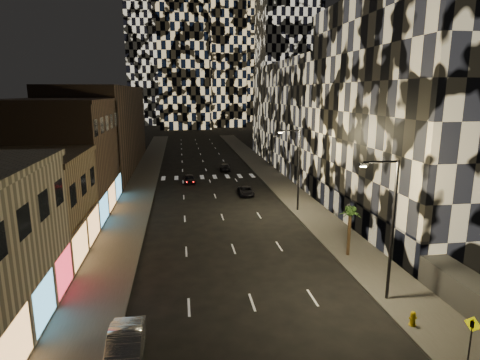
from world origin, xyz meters
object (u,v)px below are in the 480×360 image
object	(u,v)px
car_dark_rightlane	(246,191)
streetlight_near	(389,221)
ped_sign	(472,332)
car_dark_oncoming	(225,167)
palm_tree	(350,215)
streetlight_far	(297,164)
fire_hydrant	(413,319)
car_dark_midlane	(190,179)
car_silver_parked	(125,349)

from	to	relation	value
car_dark_rightlane	streetlight_near	bearing A→B (deg)	-79.69
ped_sign	car_dark_rightlane	bearing A→B (deg)	74.96
car_dark_oncoming	palm_tree	xyz separation A→B (m)	(5.82, -37.77, 2.91)
streetlight_far	palm_tree	world-z (taller)	streetlight_far
ped_sign	palm_tree	size ratio (longest dim) A/B	0.60
fire_hydrant	ped_sign	distance (m)	3.64
car_dark_oncoming	car_dark_rightlane	bearing A→B (deg)	97.51
car_dark_oncoming	fire_hydrant	xyz separation A→B (m)	(5.32, -47.91, -0.04)
car_dark_midlane	fire_hydrant	xyz separation A→B (m)	(11.53, -39.19, -0.07)
streetlight_near	car_dark_oncoming	size ratio (longest dim) A/B	2.18
car_dark_midlane	palm_tree	bearing A→B (deg)	-72.87
car_dark_rightlane	car_silver_parked	bearing A→B (deg)	-108.07
car_dark_midlane	car_dark_rightlane	bearing A→B (deg)	-54.97
car_dark_midlane	car_dark_rightlane	size ratio (longest dim) A/B	0.93
car_silver_parked	streetlight_far	bearing A→B (deg)	56.22
car_dark_rightlane	palm_tree	xyz separation A→B (m)	(5.00, -20.80, 2.97)
car_dark_midlane	ped_sign	world-z (taller)	ped_sign
car_silver_parked	palm_tree	distance (m)	19.69
car_silver_parked	fire_hydrant	xyz separation A→B (m)	(15.70, 0.72, -0.23)
car_silver_parked	car_dark_rightlane	size ratio (longest dim) A/B	1.22
fire_hydrant	palm_tree	size ratio (longest dim) A/B	0.21
streetlight_near	car_dark_midlane	xyz separation A→B (m)	(-11.38, 36.10, -4.73)
palm_tree	car_silver_parked	bearing A→B (deg)	-146.18
car_silver_parked	ped_sign	size ratio (longest dim) A/B	1.98
car_silver_parked	fire_hydrant	bearing A→B (deg)	2.00
streetlight_near	car_dark_oncoming	world-z (taller)	streetlight_near
ped_sign	streetlight_far	bearing A→B (deg)	68.28
car_dark_midlane	car_dark_oncoming	world-z (taller)	car_dark_midlane
streetlight_far	car_dark_oncoming	world-z (taller)	streetlight_far
streetlight_near	ped_sign	bearing A→B (deg)	-80.34
streetlight_far	car_silver_parked	size ratio (longest dim) A/B	1.87
car_dark_midlane	ped_sign	bearing A→B (deg)	-79.00
streetlight_far	car_dark_midlane	bearing A→B (deg)	125.26
ped_sign	car_silver_parked	bearing A→B (deg)	147.13
streetlight_near	car_silver_parked	size ratio (longest dim) A/B	1.87
streetlight_near	car_dark_oncoming	bearing A→B (deg)	96.58
streetlight_near	palm_tree	xyz separation A→B (m)	(0.65, 7.04, -1.84)
palm_tree	ped_sign	bearing A→B (deg)	-88.12
car_dark_rightlane	fire_hydrant	bearing A→B (deg)	-80.30
streetlight_far	palm_tree	xyz separation A→B (m)	(0.65, -12.96, -1.84)
car_dark_oncoming	fire_hydrant	bearing A→B (deg)	101.09
streetlight_far	fire_hydrant	distance (m)	23.59
car_dark_midlane	car_silver_parked	bearing A→B (deg)	-101.33
car_dark_rightlane	ped_sign	xyz separation A→B (m)	(5.44, -34.22, 1.23)
fire_hydrant	streetlight_near	bearing A→B (deg)	92.69
streetlight_far	car_dark_oncoming	xyz separation A→B (m)	(-5.17, 24.82, -4.75)
streetlight_near	car_dark_rightlane	size ratio (longest dim) A/B	2.29
streetlight_far	ped_sign	xyz separation A→B (m)	(1.09, -26.39, -3.58)
streetlight_far	palm_tree	bearing A→B (deg)	-87.15
streetlight_far	palm_tree	distance (m)	13.10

